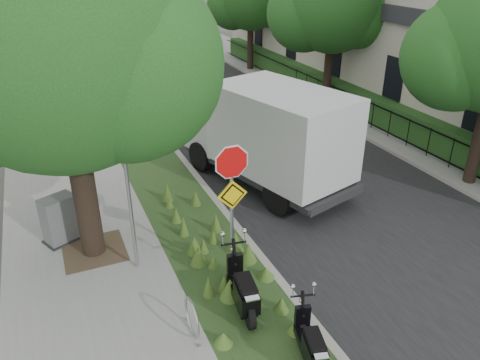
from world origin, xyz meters
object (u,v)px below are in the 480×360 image
object	(u,v)px
scooter_far	(311,348)
utility_cabinet	(60,220)
scooter_near	(244,294)
box_truck	(268,131)
sign_assembly	(232,187)

from	to	relation	value
scooter_far	utility_cabinet	xyz separation A→B (m)	(-3.54, 5.66, 0.21)
scooter_near	box_truck	xyz separation A→B (m)	(2.99, 5.01, 1.16)
box_truck	utility_cabinet	xyz separation A→B (m)	(-6.01, -0.98, -1.01)
scooter_near	utility_cabinet	xyz separation A→B (m)	(-3.02, 4.03, 0.15)
box_truck	utility_cabinet	distance (m)	6.17
utility_cabinet	scooter_far	bearing A→B (deg)	-57.95
sign_assembly	scooter_far	size ratio (longest dim) A/B	2.16
sign_assembly	box_truck	size ratio (longest dim) A/B	0.53
scooter_near	box_truck	distance (m)	5.95
utility_cabinet	sign_assembly	bearing A→B (deg)	-43.12
scooter_far	box_truck	bearing A→B (deg)	69.60
sign_assembly	scooter_far	distance (m)	3.25
box_truck	sign_assembly	bearing A→B (deg)	-125.07
scooter_near	box_truck	world-z (taller)	box_truck
scooter_far	box_truck	size ratio (longest dim) A/B	0.24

